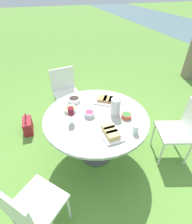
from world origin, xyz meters
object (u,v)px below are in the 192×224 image
Objects in this scene: chair_near_right at (29,207)px; wine_glass at (71,112)px; handbag at (28,126)px; chair_far_back at (181,128)px; chair_near_left at (65,89)px; water_pitcher at (116,107)px; dining_table at (96,122)px.

wine_glass is (-0.77, 0.55, 0.37)m from chair_near_right.
wine_glass is 1.32m from handbag.
chair_near_right is 2.01m from chair_far_back.
chair_near_right is at bearing 3.48° from handbag.
wine_glass reaches higher than chair_near_left.
chair_near_right is 1.37m from water_pitcher.
water_pitcher is 0.55m from wine_glass.
water_pitcher is (-0.28, -0.86, 0.34)m from chair_far_back.
handbag is (-0.86, -0.65, -0.77)m from wine_glass.
handbag is at bearing -143.08° from wine_glass.
dining_table is at bearing 132.50° from chair_near_right.
dining_table is 1.15m from chair_far_back.
water_pitcher is (1.23, 0.45, 0.34)m from chair_near_left.
dining_table is 1.38m from handbag.
wine_glass reaches higher than handbag.
chair_near_right is (0.79, -0.86, -0.13)m from dining_table.
chair_far_back reaches higher than handbag.
chair_near_right is at bearing -47.50° from dining_table.
chair_near_left is 2.00m from chair_far_back.
dining_table is 1.49× the size of chair_near_right.
water_pitcher is at bearing 79.32° from dining_table.
chair_near_right is 3.91× the size of water_pitcher.
dining_table is 1.49× the size of chair_near_left.
handbag is (0.34, -0.74, -0.40)m from chair_near_left.
chair_far_back is at bearing 60.43° from handbag.
chair_far_back is 2.40m from handbag.
chair_near_left is 2.07m from chair_near_right.
chair_far_back is at bearing 73.66° from dining_table.
chair_near_right is (1.97, -0.64, 0.00)m from chair_near_left.
water_pitcher reaches higher than chair_near_left.
chair_near_right and chair_far_back have the same top height.
chair_near_right is 1.01m from wine_glass.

